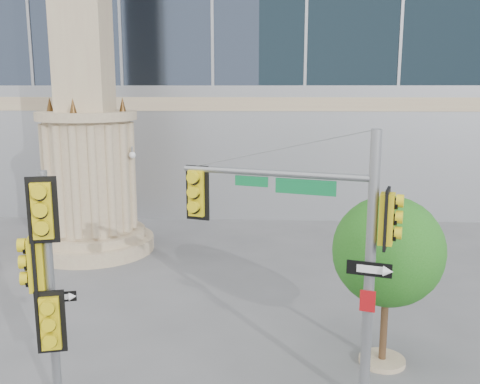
{
  "coord_description": "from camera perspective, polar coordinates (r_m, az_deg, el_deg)",
  "views": [
    {
      "loc": [
        0.31,
        -9.71,
        5.97
      ],
      "look_at": [
        -0.25,
        2.0,
        3.64
      ],
      "focal_mm": 40.0,
      "sensor_mm": 36.0,
      "label": 1
    }
  ],
  "objects": [
    {
      "name": "secondary_signal_pole",
      "position": [
        10.0,
        -20.01,
        -8.67
      ],
      "size": [
        0.84,
        0.61,
        4.56
      ],
      "rotation": [
        0.0,
        0.0,
        0.24
      ],
      "color": "slate",
      "rests_on": "ground"
    },
    {
      "name": "street_tree",
      "position": [
        11.78,
        15.69,
        -6.54
      ],
      "size": [
        2.4,
        2.34,
        3.73
      ],
      "color": "tan",
      "rests_on": "ground"
    },
    {
      "name": "monument",
      "position": [
        19.75,
        -16.14,
        9.48
      ],
      "size": [
        4.4,
        4.4,
        16.6
      ],
      "color": "tan",
      "rests_on": "ground"
    },
    {
      "name": "main_signal_pole",
      "position": [
        10.04,
        8.44,
        -4.62
      ],
      "size": [
        3.94,
        1.55,
        5.24
      ],
      "rotation": [
        0.0,
        0.0,
        -0.31
      ],
      "color": "slate",
      "rests_on": "ground"
    }
  ]
}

